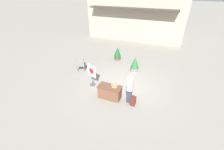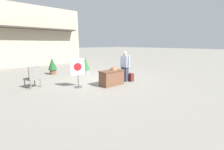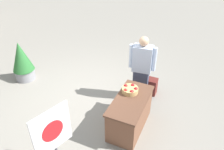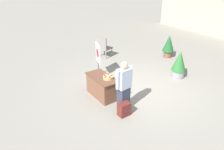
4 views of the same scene
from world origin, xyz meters
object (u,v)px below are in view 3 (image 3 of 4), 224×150
Objects in this scene: display_table at (130,113)px; backpack at (150,86)px; poster_board at (54,140)px; person_visitor at (142,69)px; potted_plant_far_right at (22,61)px; apple_basket at (130,90)px.

display_table is 2.92× the size of backpack.
poster_board reaches higher than display_table.
person_visitor is 3.17m from potted_plant_far_right.
apple_basket is 0.78× the size of backpack.
poster_board reaches higher than backpack.
person_visitor is 2.52m from poster_board.
display_table is at bearing -98.91° from potted_plant_far_right.
poster_board is (-1.64, 0.63, -0.03)m from apple_basket.
poster_board reaches higher than potted_plant_far_right.
display_table reaches higher than backpack.
person_visitor is 1.19× the size of poster_board.
potted_plant_far_right is at bearing 103.21° from backpack.
potted_plant_far_right is at bearing 81.09° from display_table.
apple_basket is at bearing 171.76° from backpack.
potted_plant_far_right reaches higher than apple_basket.
potted_plant_far_right is at bearing -87.07° from person_visitor.
person_visitor is at bearing -80.58° from potted_plant_far_right.
person_visitor reaches higher than poster_board.
display_table is 1.64m from poster_board.
apple_basket is at bearing 87.29° from poster_board.
poster_board is at bearing -127.48° from potted_plant_far_right.
backpack is 0.31× the size of poster_board.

